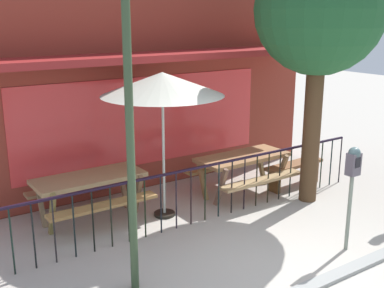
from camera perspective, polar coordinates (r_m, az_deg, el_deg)
ground at (r=6.77m, az=11.84°, el=-14.66°), size 40.00×40.00×0.00m
pub_storefront at (r=9.31m, az=-6.32°, el=10.47°), size 8.03×1.50×5.21m
patio_fence_front at (r=7.88m, az=1.57°, el=-4.66°), size 6.77×0.04×0.97m
picnic_table_left at (r=8.09m, az=-12.10°, el=-4.83°), size 1.81×1.38×0.79m
picnic_table_right at (r=9.10m, az=6.03°, el=-2.33°), size 1.82×1.39×0.79m
patio_umbrella at (r=7.71m, az=-3.54°, el=7.06°), size 2.00×2.00×2.45m
patio_bench at (r=9.77m, az=12.03°, el=-2.95°), size 1.42×0.40×0.48m
parking_meter_far at (r=7.09m, az=18.57°, el=-3.13°), size 0.18×0.17×1.56m
street_tree at (r=8.61m, az=14.94°, el=14.90°), size 2.22×2.22×4.53m
street_lamp at (r=5.45m, az=-7.63°, el=8.02°), size 0.28×0.28×4.10m
curb_edge at (r=6.53m, az=14.57°, el=-16.04°), size 11.24×0.20×0.11m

